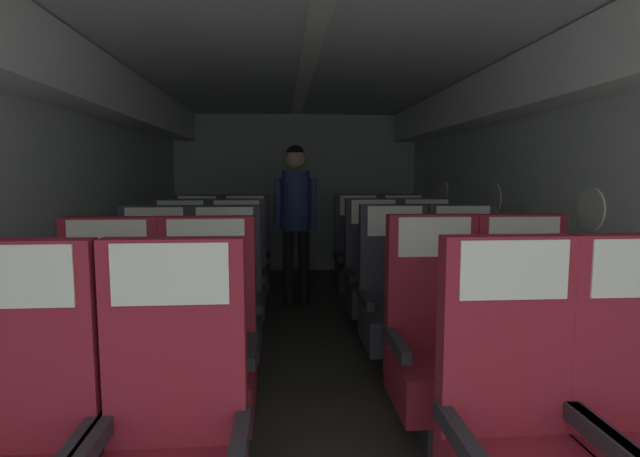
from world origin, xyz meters
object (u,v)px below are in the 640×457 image
object	(u,v)px
seat_b_right_window	(437,350)
seat_e_left_window	(197,264)
seat_b_left_aisle	(206,357)
seat_e_right_window	(359,261)
seat_c_left_window	(154,310)
seat_a_left_aisle	(170,455)
seat_d_left_aisle	(237,281)
seat_d_right_window	(375,279)
seat_d_right_aisle	(428,278)
seat_a_right_window	(520,443)
seat_c_right_aisle	(465,304)
seat_e_left_aisle	(245,263)
seat_e_right_aisle	(404,261)
seat_b_right_aisle	(527,348)
seat_d_left_window	(180,282)
flight_attendant	(296,207)
seat_b_left_window	(106,361)
seat_c_right_window	(396,305)
seat_c_left_aisle	(225,309)

from	to	relation	value
seat_b_right_window	seat_e_left_window	xyz separation A→B (m)	(-1.60, 2.54, 0.00)
seat_b_left_aisle	seat_b_right_window	size ratio (longest dim) A/B	1.00
seat_b_right_window	seat_e_right_window	xyz separation A→B (m)	(0.00, 2.56, 0.00)
seat_c_left_window	seat_b_left_aisle	bearing A→B (deg)	-62.18
seat_c_left_window	seat_e_left_window	bearing A→B (deg)	90.16
seat_a_left_aisle	seat_d_left_aisle	bearing A→B (deg)	90.32
seat_c_left_window	seat_d_right_window	xyz separation A→B (m)	(1.59, 0.83, 0.00)
seat_d_right_aisle	seat_b_left_aisle	bearing A→B (deg)	-132.81
seat_b_left_aisle	seat_d_right_aisle	xyz separation A→B (m)	(1.59, 1.71, 0.00)
seat_a_right_window	seat_c_right_aisle	bearing A→B (deg)	75.12
seat_c_left_window	seat_e_left_window	distance (m)	1.68
seat_b_right_window	seat_e_left_aisle	size ratio (longest dim) A/B	1.00
seat_b_left_aisle	seat_e_right_aisle	distance (m)	3.01
seat_e_right_window	seat_b_right_aisle	bearing A→B (deg)	-79.94
seat_b_left_aisle	seat_c_right_aisle	world-z (taller)	same
seat_d_left_window	seat_c_left_window	bearing A→B (deg)	-90.11
seat_a_left_aisle	seat_e_left_window	bearing A→B (deg)	97.98
seat_b_left_aisle	seat_d_left_window	xyz separation A→B (m)	(-0.46, 1.71, 0.00)
seat_a_left_aisle	seat_b_left_aisle	world-z (taller)	same
seat_b_right_window	seat_c_right_aisle	size ratio (longest dim) A/B	1.00
flight_attendant	seat_d_left_aisle	bearing A→B (deg)	-97.25
seat_b_right_window	seat_d_left_aisle	bearing A→B (deg)	124.05
seat_a_right_window	seat_e_right_window	xyz separation A→B (m)	(0.00, 3.43, 0.00)
seat_d_left_aisle	seat_d_right_aisle	world-z (taller)	same
seat_a_left_aisle	seat_e_right_aisle	world-z (taller)	same
seat_d_left_window	seat_d_right_aisle	world-z (taller)	same
seat_d_right_window	seat_e_left_window	distance (m)	1.81
seat_d_right_aisle	seat_e_right_window	size ratio (longest dim) A/B	1.00
seat_e_left_window	seat_d_right_window	bearing A→B (deg)	-28.16
seat_b_left_window	seat_c_right_window	size ratio (longest dim) A/B	1.00
seat_c_left_window	seat_d_right_window	distance (m)	1.79
seat_a_left_aisle	seat_c_left_aisle	xyz separation A→B (m)	(-0.02, 1.70, 0.00)
seat_a_left_aisle	seat_c_left_window	world-z (taller)	same
seat_b_right_window	seat_c_left_window	world-z (taller)	same
seat_b_left_aisle	seat_d_right_window	world-z (taller)	same
seat_c_right_aisle	seat_d_left_window	world-z (taller)	same
seat_e_right_aisle	seat_b_right_aisle	bearing A→B (deg)	-90.04
seat_c_right_aisle	seat_b_left_aisle	bearing A→B (deg)	-151.57
seat_b_left_window	seat_c_left_aisle	bearing A→B (deg)	62.22
seat_a_left_aisle	seat_d_left_window	distance (m)	2.59
seat_a_left_aisle	seat_d_left_aisle	xyz separation A→B (m)	(-0.01, 2.54, 0.00)
seat_d_left_aisle	seat_d_right_aisle	xyz separation A→B (m)	(1.59, 0.01, 0.00)
seat_b_right_aisle	seat_c_right_aisle	distance (m)	0.86
seat_e_left_aisle	seat_e_right_aisle	bearing A→B (deg)	-0.69
seat_a_left_aisle	seat_e_right_aisle	distance (m)	3.74
seat_d_right_window	flight_attendant	bearing A→B (deg)	120.29
seat_e_left_window	seat_e_right_window	distance (m)	1.60
seat_c_right_window	seat_d_left_aisle	distance (m)	1.40
seat_c_left_window	seat_c_left_aisle	world-z (taller)	same
seat_c_left_window	seat_d_right_aisle	distance (m)	2.21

